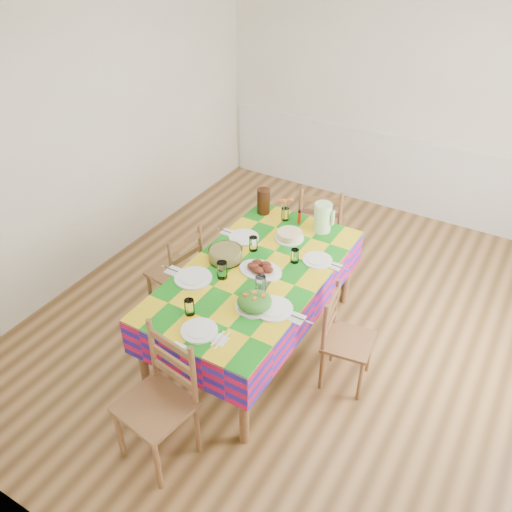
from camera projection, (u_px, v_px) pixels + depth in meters
The scene contains 22 objects.
room at pixel (310, 195), 4.19m from camera, with size 4.58×5.08×2.78m.
wainscot at pixel (398, 172), 6.43m from camera, with size 4.41×0.06×0.92m.
dining_table at pixel (255, 280), 4.39m from camera, with size 1.08×2.00×0.78m.
setting_near_head at pixel (196, 322), 3.80m from camera, with size 0.42×0.28×0.13m.
setting_left_near at pixel (203, 275), 4.24m from camera, with size 0.54×0.32×0.14m.
setting_left_far at pixel (247, 239), 4.66m from camera, with size 0.48×0.29×0.13m.
setting_right_near at pixel (269, 300), 3.99m from camera, with size 0.55×0.32×0.14m.
setting_right_far at pixel (310, 259), 4.43m from camera, with size 0.47×0.27×0.12m.
meat_platter at pixel (260, 268), 4.32m from camera, with size 0.36×0.26×0.07m.
salad_platter at pixel (254, 302), 3.95m from camera, with size 0.28×0.28×0.12m.
pasta_bowl at pixel (226, 255), 4.44m from camera, with size 0.28×0.28×0.10m.
cake at pixel (289, 235), 4.70m from camera, with size 0.26×0.26×0.07m.
serving_utensils at pixel (264, 285), 4.19m from camera, with size 0.14×0.31×0.01m.
flower_vase at pixel (285, 211), 4.93m from camera, with size 0.14×0.12×0.23m.
hot_sauce at pixel (299, 217), 4.90m from camera, with size 0.03×0.03×0.14m, color red.
green_pitcher at pixel (323, 217), 4.76m from camera, with size 0.16×0.16×0.27m, color #BCECA6.
tea_pitcher at pixel (263, 201), 5.02m from camera, with size 0.12×0.12×0.24m, color black.
name_card at pixel (180, 346), 3.64m from camera, with size 0.09×0.03×0.02m, color white.
chair_near at pixel (160, 402), 3.61m from camera, with size 0.51×0.49×1.02m.
chair_far at pixel (321, 229), 5.38m from camera, with size 0.53×0.52×1.00m.
chair_left at pixel (178, 273), 4.85m from camera, with size 0.45×0.47×0.93m.
chair_right at pixel (344, 340), 4.20m from camera, with size 0.41×0.43×0.86m.
Camera 1 is at (1.52, -3.40, 3.38)m, focal length 38.00 mm.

